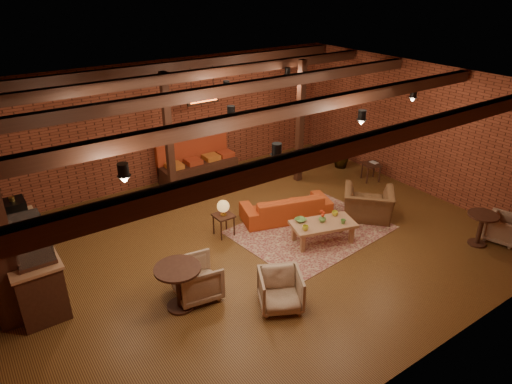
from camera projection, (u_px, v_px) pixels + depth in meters
floor at (255, 243)px, 9.55m from camera, size 10.00×10.00×0.00m
ceiling at (254, 91)px, 8.15m from camera, size 10.00×8.00×0.02m
wall_back at (167, 123)px, 11.81m from camera, size 10.00×0.02×3.20m
wall_front at (429, 275)px, 5.89m from camera, size 10.00×0.02×3.20m
wall_right at (419, 128)px, 11.41m from camera, size 0.02×8.00×3.20m
ceiling_beams at (254, 98)px, 8.21m from camera, size 9.80×6.40×0.22m
ceiling_pipe at (211, 93)px, 9.49m from camera, size 9.60×0.12×0.12m
post_left at (169, 142)px, 10.47m from camera, size 0.16×0.16×3.20m
post_right at (300, 123)px, 11.77m from camera, size 0.16×0.16×3.20m
service_counter at (26, 251)px, 7.85m from camera, size 0.80×2.50×1.60m
plant_counter at (24, 223)px, 7.86m from camera, size 0.35×0.39×0.30m
banquette at (198, 162)px, 12.27m from camera, size 2.10×0.70×1.00m
service_sign at (203, 98)px, 11.13m from camera, size 0.86×0.06×0.30m
ceiling_spotlights at (254, 110)px, 8.30m from camera, size 6.40×4.40×0.28m
rug at (311, 230)px, 10.04m from camera, size 3.39×2.73×0.01m
sofa at (286, 207)px, 10.40m from camera, size 2.16×1.33×0.59m
coffee_table at (322, 225)px, 9.44m from camera, size 1.45×1.00×0.70m
side_table_lamp at (223, 209)px, 9.59m from camera, size 0.40×0.40×0.83m
round_table_left at (178, 281)px, 7.51m from camera, size 0.77×0.77×0.81m
armchair_a at (197, 277)px, 7.85m from camera, size 0.80×0.84×0.77m
armchair_b at (280, 289)px, 7.61m from camera, size 0.92×0.90×0.72m
armchair_right at (368, 199)px, 10.34m from camera, size 1.26×1.28×0.95m
side_table_book at (372, 165)px, 12.24m from camera, size 0.57×0.57×0.51m
round_table_right at (481, 224)px, 9.32m from camera, size 0.60×0.60×0.71m
armchair_far at (503, 227)px, 9.52m from camera, size 0.76×0.73×0.64m
plant_tall at (344, 127)px, 12.74m from camera, size 1.80×1.80×2.43m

